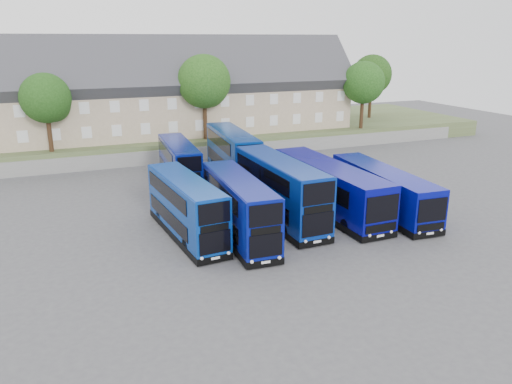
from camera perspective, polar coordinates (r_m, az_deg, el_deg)
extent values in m
plane|color=#49494E|center=(33.11, 3.64, -5.50)|extent=(120.00, 120.00, 0.00)
cube|color=slate|center=(54.53, -7.30, 4.31)|extent=(70.00, 0.40, 1.50)
cube|color=#4D5932|center=(64.01, -9.65, 6.34)|extent=(80.00, 20.00, 2.00)
cube|color=tan|center=(58.19, -26.63, 7.72)|extent=(6.00, 8.00, 6.00)
cube|color=#313136|center=(57.87, -27.03, 10.63)|extent=(6.00, 10.40, 10.40)
cube|color=brown|center=(57.58, -26.03, 14.60)|extent=(0.60, 0.90, 1.40)
cube|color=tan|center=(58.02, -20.69, 8.40)|extent=(6.00, 8.00, 6.00)
cube|color=#313136|center=(57.70, -21.01, 11.34)|extent=(6.00, 10.40, 10.40)
cube|color=brown|center=(57.57, -19.89, 15.29)|extent=(0.60, 0.90, 1.40)
cube|color=tan|center=(58.47, -14.77, 8.99)|extent=(6.00, 8.00, 6.00)
cube|color=#313136|center=(58.15, -14.99, 11.91)|extent=(6.00, 10.40, 10.40)
cube|color=brown|center=(58.18, -13.78, 15.80)|extent=(0.60, 0.90, 1.40)
cube|color=tan|center=(59.53, -8.97, 9.48)|extent=(6.00, 8.00, 6.00)
cube|color=#313136|center=(59.21, -9.11, 12.35)|extent=(6.00, 10.40, 10.40)
cube|color=brown|center=(59.39, -7.83, 16.13)|extent=(0.60, 0.90, 1.40)
cube|color=tan|center=(61.16, -3.42, 9.85)|extent=(6.00, 8.00, 6.00)
cube|color=#313136|center=(60.85, -3.47, 12.65)|extent=(6.00, 10.40, 10.40)
cube|color=brown|center=(61.17, -2.15, 16.30)|extent=(0.60, 0.90, 1.40)
cube|color=tan|center=(63.31, 1.81, 10.12)|extent=(6.00, 8.00, 6.00)
cube|color=#313136|center=(63.02, 1.83, 12.83)|extent=(6.00, 10.40, 10.40)
cube|color=brown|center=(63.47, 3.16, 16.32)|extent=(0.60, 0.90, 1.40)
cube|color=tan|center=(65.95, 6.66, 10.30)|extent=(6.00, 8.00, 6.00)
cube|color=#313136|center=(65.66, 6.75, 12.90)|extent=(6.00, 10.40, 10.40)
cube|color=brown|center=(66.23, 8.06, 16.21)|extent=(0.60, 0.90, 1.40)
cube|color=#08369B|center=(33.29, -8.01, -1.55)|extent=(3.09, 10.05, 3.61)
cube|color=black|center=(33.92, -7.88, -4.51)|extent=(3.14, 10.10, 0.45)
cube|color=black|center=(29.18, -4.70, -5.77)|extent=(1.95, 0.23, 1.35)
cube|color=black|center=(28.53, -4.79, -2.44)|extent=(1.95, 0.23, 1.26)
cylinder|color=black|center=(31.15, -7.90, -6.14)|extent=(0.39, 1.02, 1.00)
cube|color=#071281|center=(32.79, -1.98, -1.58)|extent=(2.76, 10.24, 3.71)
cube|color=black|center=(33.45, -1.95, -4.67)|extent=(2.80, 10.28, 0.45)
cube|color=black|center=(28.56, 1.14, -6.16)|extent=(2.01, 0.15, 1.38)
cube|color=black|center=(27.88, 1.16, -2.67)|extent=(2.01, 0.15, 1.29)
cylinder|color=black|center=(30.57, -2.12, -6.44)|extent=(0.34, 1.01, 1.00)
cube|color=navy|center=(35.97, 2.71, 0.44)|extent=(2.73, 11.17, 4.10)
cube|color=black|center=(36.63, 2.66, -2.71)|extent=(2.77, 11.22, 0.45)
cube|color=black|center=(31.57, 7.10, -3.69)|extent=(2.23, 0.10, 1.52)
cube|color=black|center=(30.91, 7.23, -0.19)|extent=(2.23, 0.10, 1.42)
cylinder|color=black|center=(33.28, 3.44, -4.45)|extent=(0.32, 1.01, 1.00)
cube|color=navy|center=(44.97, -8.76, 3.32)|extent=(2.84, 9.92, 3.57)
cube|color=black|center=(45.44, -8.66, 1.07)|extent=(2.88, 9.96, 0.45)
cube|color=black|center=(40.47, -7.50, 0.71)|extent=(1.93, 0.18, 1.34)
cube|color=black|center=(40.01, -7.60, 3.16)|extent=(1.93, 0.18, 1.25)
cylinder|color=black|center=(42.68, -9.31, 0.26)|extent=(0.36, 1.02, 1.00)
cube|color=navy|center=(47.34, -2.69, 4.49)|extent=(3.33, 11.17, 4.05)
cube|color=black|center=(47.84, -2.66, 2.07)|extent=(3.37, 11.21, 0.45)
cube|color=black|center=(42.37, -0.72, 1.85)|extent=(2.20, 0.23, 1.50)
cube|color=black|center=(41.89, -0.73, 4.49)|extent=(2.20, 0.23, 1.40)
cylinder|color=black|center=(44.43, -2.92, 1.15)|extent=(0.37, 1.02, 1.00)
cube|color=#070883|center=(38.34, 8.30, 0.71)|extent=(2.97, 13.31, 3.30)
cube|color=black|center=(38.85, 8.20, -1.69)|extent=(3.01, 13.35, 0.45)
cube|color=black|center=(33.02, 14.26, -1.87)|extent=(2.47, 0.10, 1.77)
cylinder|color=black|center=(34.64, 10.21, -3.81)|extent=(0.32, 1.00, 1.00)
cube|color=#070C8A|center=(39.15, 14.25, 0.41)|extent=(3.25, 12.04, 2.92)
cube|color=black|center=(39.60, 14.09, -1.68)|extent=(3.29, 12.08, 0.45)
cube|color=black|center=(34.46, 19.54, -1.96)|extent=(2.18, 0.20, 1.59)
cylinder|color=black|center=(36.02, 15.79, -3.37)|extent=(0.36, 1.02, 1.00)
cylinder|color=#382314|center=(53.23, -22.51, 6.27)|extent=(0.44, 0.44, 3.75)
sphere|color=#193C10|center=(52.78, -22.93, 9.86)|extent=(4.80, 4.80, 4.80)
sphere|color=#193C10|center=(53.25, -22.19, 9.18)|extent=(3.30, 3.30, 3.30)
cylinder|color=#382314|center=(55.82, -5.84, 8.32)|extent=(0.44, 0.44, 4.50)
sphere|color=#183F11|center=(55.35, -5.97, 12.46)|extent=(5.76, 5.76, 5.76)
sphere|color=#183F11|center=(55.98, -5.45, 11.61)|extent=(3.96, 3.96, 3.96)
cylinder|color=#382314|center=(63.90, 11.99, 8.92)|extent=(0.44, 0.44, 4.00)
sphere|color=#17390F|center=(63.51, 12.19, 12.14)|extent=(5.12, 5.12, 5.12)
sphere|color=#17390F|center=(64.24, 12.40, 11.46)|extent=(3.52, 3.52, 3.52)
cylinder|color=#382314|center=(72.97, 12.90, 9.95)|extent=(0.44, 0.44, 4.25)
sphere|color=black|center=(72.62, 13.10, 12.94)|extent=(5.44, 5.44, 5.44)
sphere|color=black|center=(73.35, 13.27, 12.30)|extent=(3.74, 3.74, 3.74)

